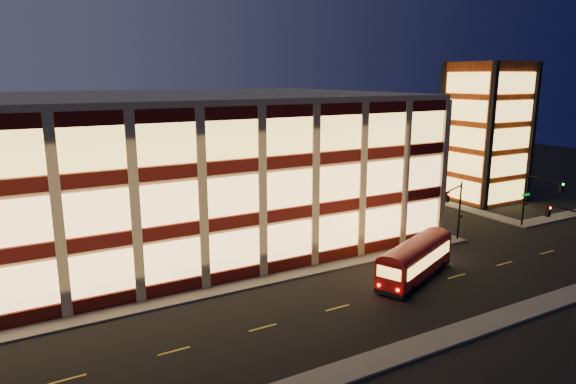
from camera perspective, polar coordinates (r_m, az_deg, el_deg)
ground at (r=40.67m, az=-4.15°, el=-10.75°), size 200.00×200.00×0.00m
sidewalk_office_south at (r=40.42m, az=-8.69°, el=-10.91°), size 54.00×2.00×0.15m
sidewalk_office_east at (r=65.93m, az=7.59°, el=-1.52°), size 2.00×30.00×0.15m
sidewalk_tower_south at (r=67.74m, az=27.63°, el=-2.51°), size 14.00×2.00×0.15m
sidewalk_tower_west at (r=72.96m, az=14.50°, el=-0.44°), size 2.00×30.00×0.15m
sidewalk_near at (r=30.70m, az=6.99°, el=-19.02°), size 100.00×2.00×0.15m
office_building at (r=53.07m, az=-15.07°, el=2.60°), size 50.45×30.45×14.50m
stair_tower at (r=72.51m, az=21.08°, el=6.19°), size 8.60×8.60×18.00m
traffic_signal_far at (r=52.46m, az=18.11°, el=-1.21°), size 3.79×1.87×6.00m
traffic_signal_right at (r=60.68m, az=25.94°, el=-0.05°), size 1.20×4.37×6.00m
traffic_signal_near at (r=47.03m, az=29.33°, el=-3.80°), size 0.32×4.45×6.00m
trolley_bus at (r=43.20m, az=13.97°, el=-7.10°), size 9.78×6.03×3.26m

